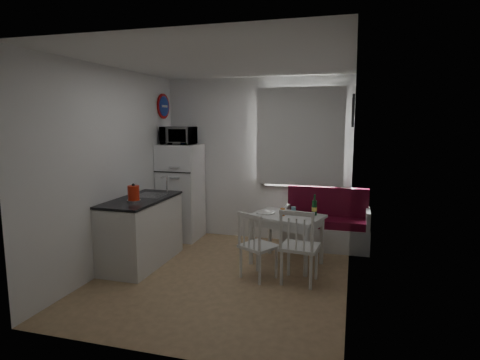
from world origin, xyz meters
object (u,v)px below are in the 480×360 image
at_px(dining_table, 287,221).
at_px(chair_left, 257,239).
at_px(kitchen_counter, 142,231).
at_px(fridge, 181,192).
at_px(bench, 326,228).
at_px(kettle, 134,193).
at_px(chair_right, 299,239).
at_px(microwave, 178,136).
at_px(wine_bottle, 314,205).

relative_size(dining_table, chair_left, 1.95).
height_order(kitchen_counter, fridge, fridge).
bearing_deg(bench, chair_left, -115.33).
relative_size(bench, dining_table, 1.21).
height_order(kitchen_counter, kettle, kitchen_counter).
bearing_deg(chair_right, dining_table, 116.52).
bearing_deg(chair_right, microwave, 153.15).
bearing_deg(microwave, dining_table, -20.46).
distance_m(bench, wine_bottle, 0.92).
bearing_deg(dining_table, bench, 78.55).
height_order(bench, chair_left, bench).
height_order(kitchen_counter, bench, kitchen_counter).
bearing_deg(chair_left, kettle, -146.58).
bearing_deg(microwave, chair_left, -39.93).
height_order(fridge, kettle, fridge).
relative_size(bench, chair_left, 2.37).
xyz_separation_m(chair_left, chair_right, (0.50, -0.01, 0.05)).
xyz_separation_m(kitchen_counter, bench, (2.35, 1.35, -0.15)).
distance_m(kitchen_counter, fridge, 1.28).
bearing_deg(fridge, chair_right, -33.68).
bearing_deg(kitchen_counter, kettle, -79.10).
height_order(chair_right, wine_bottle, wine_bottle).
distance_m(chair_right, kettle, 2.14).
bearing_deg(bench, chair_right, -98.07).
bearing_deg(chair_right, bench, 87.81).
height_order(kitchen_counter, chair_right, kitchen_counter).
xyz_separation_m(chair_left, microwave, (-1.61, 1.35, 1.17)).
bearing_deg(kettle, fridge, 91.14).
bearing_deg(kitchen_counter, bench, 29.95).
height_order(dining_table, microwave, microwave).
bearing_deg(chair_left, fridge, 168.87).
relative_size(chair_left, microwave, 1.06).
xyz_separation_m(bench, chair_left, (-0.72, -1.51, 0.22)).
bearing_deg(chair_left, chair_right, 28.95).
relative_size(bench, chair_right, 2.61).
height_order(dining_table, chair_right, chair_right).
bearing_deg(chair_left, bench, 94.50).
height_order(bench, wine_bottle, wine_bottle).
distance_m(microwave, kettle, 1.60).
distance_m(kitchen_counter, bench, 2.72).
height_order(chair_right, fridge, fridge).
bearing_deg(kettle, chair_right, 2.52).
xyz_separation_m(bench, microwave, (-2.33, -0.16, 1.38)).
bearing_deg(wine_bottle, kettle, -158.61).
bearing_deg(dining_table, fridge, 175.31).
bearing_deg(bench, kitchen_counter, -150.05).
distance_m(chair_left, wine_bottle, 1.01).
relative_size(dining_table, fridge, 0.68).
bearing_deg(microwave, kettle, -88.82).
height_order(dining_table, fridge, fridge).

